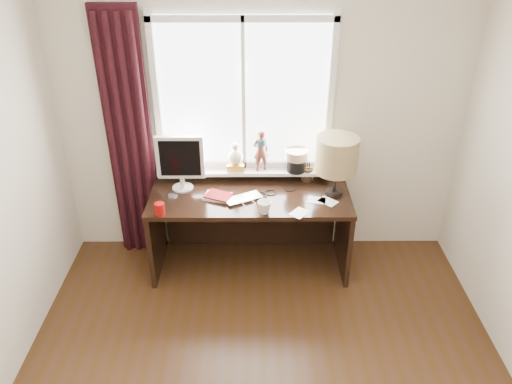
{
  "coord_description": "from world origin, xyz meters",
  "views": [
    {
      "loc": [
        -0.07,
        -2.01,
        2.9
      ],
      "look_at": [
        -0.05,
        1.25,
        1.0
      ],
      "focal_mm": 35.0,
      "sensor_mm": 36.0,
      "label": 1
    }
  ],
  "objects_px": {
    "laptop": "(244,198)",
    "desk": "(250,213)",
    "mug": "(265,207)",
    "table_lamp": "(337,155)",
    "red_cup": "(160,209)",
    "monitor": "(180,160)"
  },
  "relations": [
    {
      "from": "laptop",
      "to": "desk",
      "type": "xyz_separation_m",
      "value": [
        0.05,
        0.18,
        -0.26
      ]
    },
    {
      "from": "desk",
      "to": "mug",
      "type": "bearing_deg",
      "value": -72.64
    },
    {
      "from": "desk",
      "to": "table_lamp",
      "type": "distance_m",
      "value": 0.94
    },
    {
      "from": "mug",
      "to": "red_cup",
      "type": "relative_size",
      "value": 1.09
    },
    {
      "from": "desk",
      "to": "monitor",
      "type": "height_order",
      "value": "monitor"
    },
    {
      "from": "mug",
      "to": "desk",
      "type": "height_order",
      "value": "mug"
    },
    {
      "from": "red_cup",
      "to": "desk",
      "type": "distance_m",
      "value": 0.87
    },
    {
      "from": "laptop",
      "to": "desk",
      "type": "distance_m",
      "value": 0.32
    },
    {
      "from": "laptop",
      "to": "monitor",
      "type": "relative_size",
      "value": 0.64
    },
    {
      "from": "red_cup",
      "to": "monitor",
      "type": "bearing_deg",
      "value": 72.74
    },
    {
      "from": "laptop",
      "to": "mug",
      "type": "xyz_separation_m",
      "value": [
        0.17,
        -0.2,
        0.04
      ]
    },
    {
      "from": "red_cup",
      "to": "table_lamp",
      "type": "distance_m",
      "value": 1.49
    },
    {
      "from": "red_cup",
      "to": "desk",
      "type": "relative_size",
      "value": 0.06
    },
    {
      "from": "red_cup",
      "to": "table_lamp",
      "type": "xyz_separation_m",
      "value": [
        1.42,
        0.31,
        0.31
      ]
    },
    {
      "from": "laptop",
      "to": "red_cup",
      "type": "bearing_deg",
      "value": 171.36
    },
    {
      "from": "desk",
      "to": "table_lamp",
      "type": "height_order",
      "value": "table_lamp"
    },
    {
      "from": "laptop",
      "to": "mug",
      "type": "distance_m",
      "value": 0.27
    },
    {
      "from": "laptop",
      "to": "mug",
      "type": "relative_size",
      "value": 2.8
    },
    {
      "from": "red_cup",
      "to": "desk",
      "type": "height_order",
      "value": "red_cup"
    },
    {
      "from": "mug",
      "to": "table_lamp",
      "type": "distance_m",
      "value": 0.73
    },
    {
      "from": "desk",
      "to": "monitor",
      "type": "distance_m",
      "value": 0.78
    },
    {
      "from": "mug",
      "to": "desk",
      "type": "bearing_deg",
      "value": 107.36
    }
  ]
}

